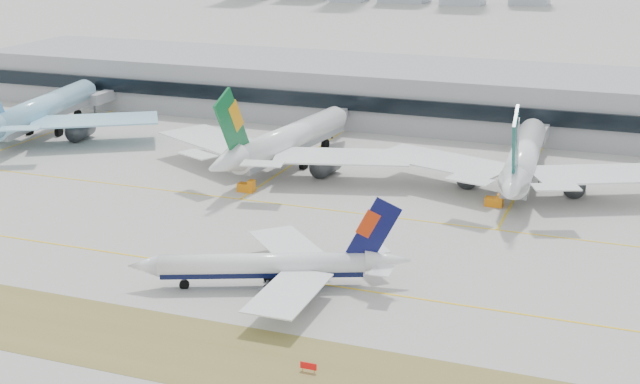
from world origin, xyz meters
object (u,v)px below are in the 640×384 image
at_px(widebody_korean, 40,112).
at_px(terminal, 442,95).
at_px(taxiing_airliner, 272,266).
at_px(widebody_cathay, 523,160).
at_px(widebody_eva, 286,142).

xyz_separation_m(widebody_korean, terminal, (93.59, 54.47, 0.99)).
height_order(taxiing_airliner, widebody_korean, widebody_korean).
height_order(widebody_korean, widebody_cathay, widebody_korean).
distance_m(widebody_cathay, terminal, 64.52).
xyz_separation_m(widebody_korean, widebody_eva, (71.64, -5.29, -0.42)).
relative_size(taxiing_airliner, terminal, 0.15).
xyz_separation_m(widebody_cathay, terminal, (-30.88, 56.63, 1.37)).
relative_size(taxiing_airliner, widebody_eva, 0.66).
xyz_separation_m(taxiing_airliner, widebody_korean, (-96.13, 69.12, 2.95)).
relative_size(taxiing_airliner, widebody_cathay, 0.65).
relative_size(widebody_eva, terminal, 0.23).
relative_size(widebody_korean, widebody_eva, 1.06).
xyz_separation_m(taxiing_airliner, widebody_cathay, (28.35, 66.97, 2.56)).
height_order(taxiing_airliner, widebody_cathay, widebody_cathay).
bearing_deg(widebody_cathay, terminal, 25.15).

